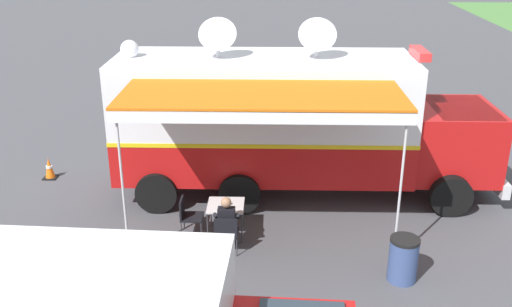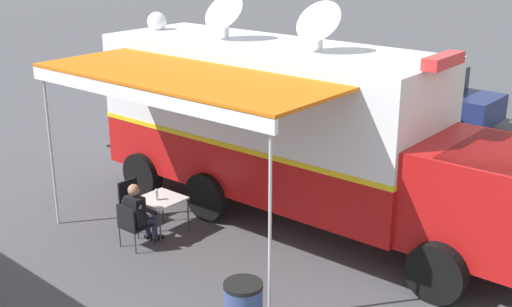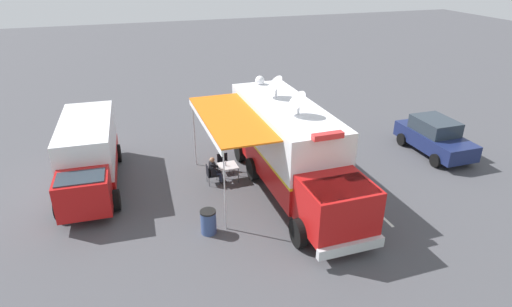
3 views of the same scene
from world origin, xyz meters
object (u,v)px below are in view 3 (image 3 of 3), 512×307
object	(u,v)px
trash_bin	(208,222)
traffic_cone	(255,126)
folding_chair_beside_table	(223,161)
seated_responder	(215,170)
support_truck	(88,155)
folding_table	(228,166)
folding_chair_at_table	(210,173)
command_truck	(291,147)
water_bottle	(225,164)
car_behind_truck	(435,136)

from	to	relation	value
trash_bin	traffic_cone	distance (m)	9.75
folding_chair_beside_table	seated_responder	xyz separation A→B (m)	(0.60, 0.93, 0.14)
folding_chair_beside_table	support_truck	world-z (taller)	support_truck
folding_table	support_truck	bearing A→B (deg)	-15.02
folding_chair_at_table	seated_responder	xyz separation A→B (m)	(-0.19, -0.00, 0.14)
folding_chair_beside_table	traffic_cone	bearing A→B (deg)	-124.24
command_truck	folding_table	bearing A→B (deg)	-33.13
command_truck	seated_responder	size ratio (longest dim) A/B	7.62
folding_chair_at_table	trash_bin	size ratio (longest dim) A/B	0.96
water_bottle	folding_chair_beside_table	bearing A→B (deg)	-95.86
command_truck	seated_responder	xyz separation A→B (m)	(2.91, -1.42, -1.30)
seated_responder	trash_bin	bearing A→B (deg)	73.72
folding_table	support_truck	world-z (taller)	support_truck
command_truck	folding_table	xyz separation A→B (m)	(2.30, -1.50, -1.27)
trash_bin	car_behind_truck	xyz separation A→B (m)	(-12.12, -3.20, 0.42)
folding_chair_beside_table	traffic_cone	world-z (taller)	folding_chair_beside_table
support_truck	command_truck	bearing A→B (deg)	159.24
folding_table	support_truck	size ratio (longest dim) A/B	0.12
water_bottle	seated_responder	size ratio (longest dim) A/B	0.18
trash_bin	traffic_cone	world-z (taller)	trash_bin
command_truck	folding_chair_at_table	xyz separation A→B (m)	(3.10, -1.42, -1.43)
trash_bin	support_truck	world-z (taller)	support_truck
folding_chair_beside_table	car_behind_truck	size ratio (longest dim) A/B	0.21
folding_chair_at_table	folding_chair_beside_table	bearing A→B (deg)	-130.17
command_truck	traffic_cone	size ratio (longest dim) A/B	16.42
folding_table	seated_responder	distance (m)	0.62
folding_table	trash_bin	bearing A→B (deg)	65.46
folding_chair_at_table	car_behind_truck	xyz separation A→B (m)	(-11.29, 0.29, 0.37)
command_truck	trash_bin	size ratio (longest dim) A/B	10.47
command_truck	folding_chair_at_table	distance (m)	3.70
folding_table	water_bottle	world-z (taller)	water_bottle
water_bottle	folding_chair_beside_table	world-z (taller)	water_bottle
traffic_cone	car_behind_truck	bearing A→B (deg)	144.45
folding_chair_at_table	folding_chair_beside_table	world-z (taller)	same
seated_responder	folding_chair_beside_table	bearing A→B (deg)	-122.76
folding_chair_beside_table	trash_bin	size ratio (longest dim) A/B	0.96
command_truck	support_truck	distance (m)	8.56
water_bottle	traffic_cone	size ratio (longest dim) A/B	0.39
command_truck	seated_responder	distance (m)	3.49
trash_bin	command_truck	bearing A→B (deg)	-152.23
water_bottle	folding_chair_at_table	distance (m)	0.77
support_truck	car_behind_truck	bearing A→B (deg)	173.32
command_truck	trash_bin	distance (m)	4.68
water_bottle	folding_chair_beside_table	size ratio (longest dim) A/B	0.26
seated_responder	water_bottle	bearing A→B (deg)	-171.78
water_bottle	car_behind_truck	size ratio (longest dim) A/B	0.05
folding_chair_beside_table	trash_bin	distance (m)	4.71
folding_table	water_bottle	xyz separation A→B (m)	(0.10, 0.01, 0.16)
trash_bin	car_behind_truck	bearing A→B (deg)	-165.20
support_truck	seated_responder	bearing A→B (deg)	162.44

